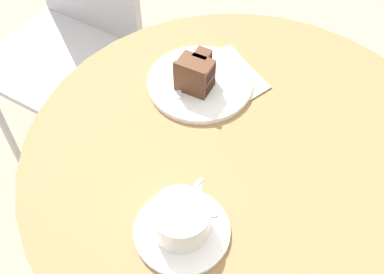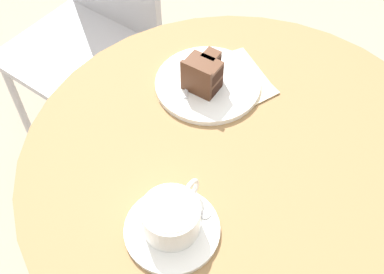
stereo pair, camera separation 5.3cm
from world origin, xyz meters
name	(u,v)px [view 2 (the right image)]	position (x,y,z in m)	size (l,w,h in m)	color
cafe_table	(239,188)	(0.00, 0.00, 0.59)	(0.85, 0.85, 0.70)	olive
saucer	(172,230)	(-0.20, 0.03, 0.70)	(0.16, 0.16, 0.01)	white
coffee_cup	(172,216)	(-0.19, 0.03, 0.74)	(0.13, 0.10, 0.06)	white
teaspoon	(190,211)	(-0.16, 0.02, 0.71)	(0.05, 0.10, 0.00)	silver
cake_plate	(208,84)	(0.12, 0.15, 0.70)	(0.22, 0.22, 0.01)	white
cake_slice	(203,74)	(0.11, 0.16, 0.74)	(0.08, 0.07, 0.08)	black
fork	(189,69)	(0.13, 0.21, 0.71)	(0.13, 0.08, 0.00)	silver
napkin	(230,82)	(0.16, 0.12, 0.70)	(0.22, 0.22, 0.00)	beige
cafe_chair	(93,12)	(0.33, 0.67, 0.55)	(0.40, 0.40, 0.93)	#BCBCC1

